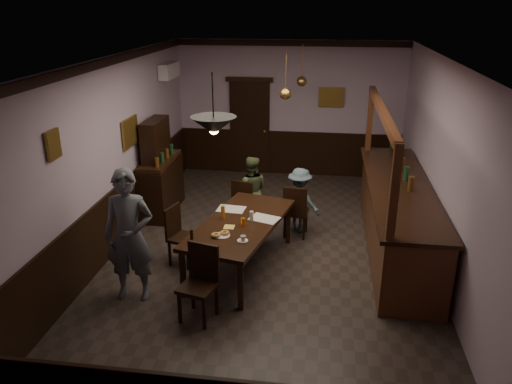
% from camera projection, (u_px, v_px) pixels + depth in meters
% --- Properties ---
extents(room, '(5.01, 8.01, 3.01)m').
position_uv_depth(room, '(270.00, 164.00, 7.42)').
color(room, '#2D2621').
rests_on(room, ground).
extents(dining_table, '(1.47, 2.37, 0.75)m').
position_uv_depth(dining_table, '(241.00, 226.00, 7.32)').
color(dining_table, black).
rests_on(dining_table, ground).
extents(chair_far_left, '(0.50, 0.50, 0.92)m').
position_uv_depth(chair_far_left, '(245.00, 202.00, 8.65)').
color(chair_far_left, black).
rests_on(chair_far_left, ground).
extents(chair_far_right, '(0.43, 0.43, 0.93)m').
position_uv_depth(chair_far_right, '(295.00, 209.00, 8.34)').
color(chair_far_right, black).
rests_on(chair_far_right, ground).
extents(chair_near, '(0.51, 0.51, 0.97)m').
position_uv_depth(chair_near, '(200.00, 279.00, 6.22)').
color(chair_near, black).
rests_on(chair_near, ground).
extents(chair_side, '(0.49, 0.49, 0.91)m').
position_uv_depth(chair_side, '(179.00, 233.00, 7.52)').
color(chair_side, black).
rests_on(chair_side, ground).
extents(person_standing, '(0.70, 0.50, 1.82)m').
position_uv_depth(person_standing, '(129.00, 236.00, 6.50)').
color(person_standing, '#585C64').
rests_on(person_standing, ground).
extents(person_seated_left, '(0.64, 0.51, 1.25)m').
position_uv_depth(person_seated_left, '(251.00, 190.00, 8.84)').
color(person_seated_left, '#4C5734').
rests_on(person_seated_left, ground).
extents(person_seated_right, '(0.85, 0.71, 1.14)m').
position_uv_depth(person_seated_right, '(300.00, 200.00, 8.56)').
color(person_seated_right, slate).
rests_on(person_seated_right, ground).
extents(newspaper_left, '(0.44, 0.34, 0.01)m').
position_uv_depth(newspaper_left, '(231.00, 209.00, 7.72)').
color(newspaper_left, silver).
rests_on(newspaper_left, dining_table).
extents(newspaper_right, '(0.49, 0.42, 0.01)m').
position_uv_depth(newspaper_right, '(265.00, 219.00, 7.39)').
color(newspaper_right, silver).
rests_on(newspaper_right, dining_table).
extents(napkin, '(0.18, 0.18, 0.00)m').
position_uv_depth(napkin, '(229.00, 227.00, 7.12)').
color(napkin, '#EBC256').
rests_on(napkin, dining_table).
extents(saucer, '(0.15, 0.15, 0.01)m').
position_uv_depth(saucer, '(243.00, 241.00, 6.71)').
color(saucer, white).
rests_on(saucer, dining_table).
extents(coffee_cup, '(0.10, 0.10, 0.07)m').
position_uv_depth(coffee_cup, '(243.00, 238.00, 6.68)').
color(coffee_cup, white).
rests_on(coffee_cup, saucer).
extents(pastry_plate, '(0.22, 0.22, 0.01)m').
position_uv_depth(pastry_plate, '(222.00, 236.00, 6.85)').
color(pastry_plate, white).
rests_on(pastry_plate, dining_table).
extents(pastry_ring_a, '(0.13, 0.13, 0.04)m').
position_uv_depth(pastry_ring_a, '(216.00, 235.00, 6.81)').
color(pastry_ring_a, '#C68C47').
rests_on(pastry_ring_a, pastry_plate).
extents(pastry_ring_b, '(0.13, 0.13, 0.04)m').
position_uv_depth(pastry_ring_b, '(225.00, 233.00, 6.87)').
color(pastry_ring_b, '#C68C47').
rests_on(pastry_ring_b, pastry_plate).
extents(soda_can, '(0.07, 0.07, 0.12)m').
position_uv_depth(soda_can, '(243.00, 222.00, 7.14)').
color(soda_can, orange).
rests_on(soda_can, dining_table).
extents(beer_glass, '(0.06, 0.06, 0.20)m').
position_uv_depth(beer_glass, '(223.00, 212.00, 7.37)').
color(beer_glass, '#BF721E').
rests_on(beer_glass, dining_table).
extents(water_glass, '(0.06, 0.06, 0.15)m').
position_uv_depth(water_glass, '(252.00, 216.00, 7.30)').
color(water_glass, silver).
rests_on(water_glass, dining_table).
extents(pepper_mill, '(0.04, 0.04, 0.14)m').
position_uv_depth(pepper_mill, '(192.00, 234.00, 6.74)').
color(pepper_mill, black).
rests_on(pepper_mill, dining_table).
extents(sideboard, '(0.48, 1.35, 1.78)m').
position_uv_depth(sideboard, '(160.00, 176.00, 9.30)').
color(sideboard, black).
rests_on(sideboard, ground).
extents(bar_counter, '(0.95, 4.11, 2.30)m').
position_uv_depth(bar_counter, '(397.00, 215.00, 7.95)').
color(bar_counter, '#4C2614').
rests_on(bar_counter, ground).
extents(door_back, '(0.90, 0.06, 2.10)m').
position_uv_depth(door_back, '(250.00, 128.00, 11.34)').
color(door_back, black).
rests_on(door_back, ground).
extents(ac_unit, '(0.20, 0.85, 0.30)m').
position_uv_depth(ac_unit, '(169.00, 70.00, 10.06)').
color(ac_unit, white).
rests_on(ac_unit, ground).
extents(picture_left_small, '(0.04, 0.28, 0.36)m').
position_uv_depth(picture_left_small, '(53.00, 145.00, 6.02)').
color(picture_left_small, olive).
rests_on(picture_left_small, ground).
extents(picture_left_large, '(0.04, 0.62, 0.48)m').
position_uv_depth(picture_left_large, '(130.00, 132.00, 8.40)').
color(picture_left_large, olive).
rests_on(picture_left_large, ground).
extents(picture_back, '(0.55, 0.04, 0.42)m').
position_uv_depth(picture_back, '(331.00, 97.00, 10.85)').
color(picture_back, olive).
rests_on(picture_back, ground).
extents(pendant_iron, '(0.56, 0.56, 0.74)m').
position_uv_depth(pendant_iron, '(214.00, 126.00, 6.02)').
color(pendant_iron, black).
rests_on(pendant_iron, ground).
extents(pendant_brass_mid, '(0.20, 0.20, 0.81)m').
position_uv_depth(pendant_brass_mid, '(285.00, 94.00, 8.42)').
color(pendant_brass_mid, '#BF8C3F').
rests_on(pendant_brass_mid, ground).
extents(pendant_brass_far, '(0.20, 0.20, 0.81)m').
position_uv_depth(pendant_brass_far, '(302.00, 81.00, 9.69)').
color(pendant_brass_far, '#BF8C3F').
rests_on(pendant_brass_far, ground).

